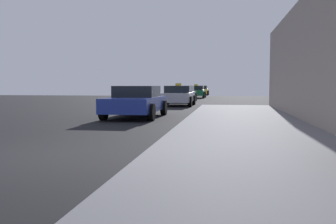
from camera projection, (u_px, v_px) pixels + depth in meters
ground_plane at (34, 157)px, 6.68m from camera, size 80.00×80.00×0.00m
sidewalk at (264, 160)px, 6.06m from camera, size 4.00×32.00×0.15m
car_blue at (136, 101)px, 15.08m from camera, size 2.03×4.34×1.27m
car_silver at (178, 96)px, 23.91m from camera, size 2.02×4.13×1.43m
car_black at (183, 93)px, 30.03m from camera, size 1.99×4.18×1.27m
car_green at (196, 92)px, 39.07m from camera, size 1.99×4.05×1.43m
car_yellow at (201, 90)px, 48.79m from camera, size 2.06×4.09×1.27m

